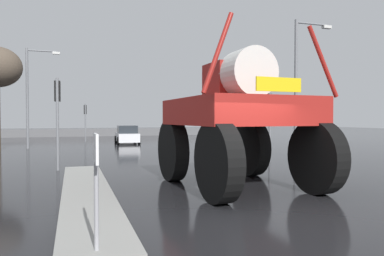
# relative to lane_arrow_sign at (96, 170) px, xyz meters

# --- Properties ---
(ground_plane) EXTENTS (120.00, 120.00, 0.00)m
(ground_plane) POSITION_rel_lane_arrow_sign_xyz_m (3.91, 19.21, -1.35)
(ground_plane) COLOR black
(median_island) EXTENTS (1.30, 10.35, 0.15)m
(median_island) POSITION_rel_lane_arrow_sign_xyz_m (0.04, 4.76, -1.27)
(median_island) COLOR gray
(median_island) RESTS_ON ground
(lane_arrow_sign) EXTENTS (0.07, 0.60, 1.74)m
(lane_arrow_sign) POSITION_rel_lane_arrow_sign_xyz_m (0.00, 0.00, 0.00)
(lane_arrow_sign) COLOR #99999E
(lane_arrow_sign) RESTS_ON median_island
(oversize_sprayer) EXTENTS (4.16, 5.81, 4.72)m
(oversize_sprayer) POSITION_rel_lane_arrow_sign_xyz_m (4.53, 4.62, 0.75)
(oversize_sprayer) COLOR black
(oversize_sprayer) RESTS_ON ground
(sedan_ahead) EXTENTS (2.02, 4.17, 1.52)m
(sedan_ahead) POSITION_rel_lane_arrow_sign_xyz_m (4.10, 25.37, -0.63)
(sedan_ahead) COLOR silver
(sedan_ahead) RESTS_ON ground
(traffic_signal_near_left) EXTENTS (0.24, 0.54, 3.76)m
(traffic_signal_near_left) POSITION_rel_lane_arrow_sign_xyz_m (-0.90, 10.26, 1.40)
(traffic_signal_near_left) COLOR slate
(traffic_signal_near_left) RESTS_ON ground
(traffic_signal_near_right) EXTENTS (0.24, 0.54, 3.46)m
(traffic_signal_near_right) POSITION_rel_lane_arrow_sign_xyz_m (8.89, 10.27, 1.17)
(traffic_signal_near_right) COLOR slate
(traffic_signal_near_right) RESTS_ON ground
(traffic_signal_far_left) EXTENTS (0.24, 0.55, 4.05)m
(traffic_signal_far_left) POSITION_rel_lane_arrow_sign_xyz_m (9.78, 29.02, 1.61)
(traffic_signal_far_left) COLOR slate
(traffic_signal_far_left) RESTS_ON ground
(traffic_signal_far_right) EXTENTS (0.24, 0.55, 3.45)m
(traffic_signal_far_right) POSITION_rel_lane_arrow_sign_xyz_m (0.82, 29.03, 1.17)
(traffic_signal_far_right) COLOR slate
(traffic_signal_far_right) RESTS_ON ground
(streetlight_near_right) EXTENTS (2.30, 0.24, 7.45)m
(streetlight_near_right) POSITION_rel_lane_arrow_sign_xyz_m (11.40, 11.31, 2.87)
(streetlight_near_right) COLOR slate
(streetlight_near_right) RESTS_ON ground
(streetlight_far_left) EXTENTS (2.28, 0.24, 7.05)m
(streetlight_far_left) POSITION_rel_lane_arrow_sign_xyz_m (-3.09, 22.20, 2.66)
(streetlight_far_left) COLOR slate
(streetlight_far_left) RESTS_ON ground
(streetlight_far_right) EXTENTS (1.95, 0.24, 7.05)m
(streetlight_far_right) POSITION_rel_lane_arrow_sign_xyz_m (13.57, 26.38, 2.62)
(streetlight_far_right) COLOR slate
(streetlight_far_right) RESTS_ON ground
(roadside_barrier) EXTENTS (28.92, 0.24, 0.90)m
(roadside_barrier) POSITION_rel_lane_arrow_sign_xyz_m (3.91, 38.84, -0.90)
(roadside_barrier) COLOR #59595B
(roadside_barrier) RESTS_ON ground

